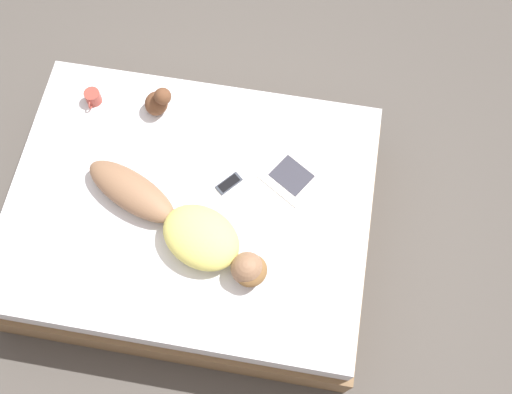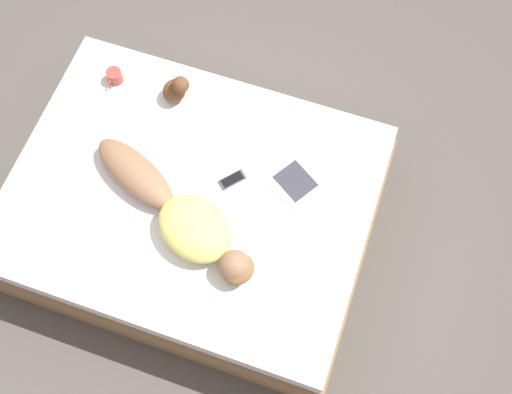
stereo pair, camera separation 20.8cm
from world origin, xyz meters
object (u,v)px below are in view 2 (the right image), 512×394
Objects in this scene: person at (180,215)px; cell_phone at (232,180)px; coffee_mug at (115,76)px; open_magazine at (312,168)px.

person reaches higher than cell_phone.
coffee_mug is (-0.74, -0.74, -0.04)m from person.
person is at bearing -78.56° from cell_phone.
open_magazine is at bearing 157.11° from person.
person is 0.39m from cell_phone.
coffee_mug reaches higher than cell_phone.
open_magazine is 0.48m from cell_phone.
open_magazine is at bearing 82.10° from coffee_mug.
cell_phone is at bearing 175.49° from person.
person is 9.14× the size of coffee_mug.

